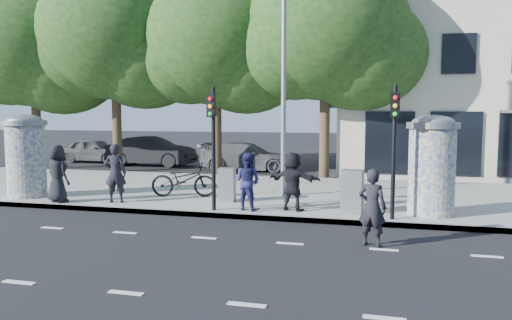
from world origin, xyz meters
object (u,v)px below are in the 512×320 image
(traffic_pole_far, at_px, (394,138))
(car_right, at_px, (247,157))
(ped_b, at_px, (115,173))
(traffic_pole_near, at_px, (213,136))
(car_left, at_px, (95,150))
(car_mid, at_px, (151,151))
(cabinet_right, at_px, (352,192))
(ped_f, at_px, (293,181))
(ad_column_left, at_px, (26,154))
(street_lamp, at_px, (283,51))
(ped_a, at_px, (57,174))
(ped_c, at_px, (248,181))
(man_road, at_px, (372,207))
(bicycle, at_px, (184,180))
(cabinet_left, at_px, (227,185))
(ad_column_right, at_px, (432,163))

(traffic_pole_far, relative_size, car_right, 0.72)
(ped_b, bearing_deg, traffic_pole_near, 157.09)
(car_left, bearing_deg, car_mid, -100.64)
(car_left, bearing_deg, cabinet_right, -125.58)
(ped_b, relative_size, ped_f, 1.09)
(ped_b, xyz_separation_m, ped_f, (5.41, 0.08, -0.07))
(ad_column_left, xyz_separation_m, ped_b, (3.33, -0.25, -0.49))
(traffic_pole_near, xyz_separation_m, traffic_pole_far, (4.80, 0.00, 0.00))
(traffic_pole_near, bearing_deg, car_mid, 123.08)
(street_lamp, relative_size, ped_a, 4.58)
(traffic_pole_far, relative_size, cabinet_right, 2.88)
(ped_c, distance_m, car_left, 17.26)
(street_lamp, xyz_separation_m, man_road, (2.94, -4.98, -3.95))
(ped_f, bearing_deg, ped_a, 16.77)
(traffic_pole_far, bearing_deg, car_right, 122.26)
(bicycle, bearing_deg, cabinet_right, -116.07)
(cabinet_right, bearing_deg, ad_column_left, -172.68)
(bicycle, bearing_deg, ad_column_left, 91.88)
(traffic_pole_near, distance_m, car_right, 10.91)
(bicycle, bearing_deg, traffic_pole_near, -150.87)
(ped_b, relative_size, car_left, 0.44)
(traffic_pole_far, distance_m, ped_a, 9.86)
(car_left, height_order, car_mid, car_mid)
(traffic_pole_far, height_order, man_road, traffic_pole_far)
(bicycle, height_order, cabinet_left, bicycle)
(ad_column_right, distance_m, ped_c, 4.97)
(cabinet_left, bearing_deg, car_left, 132.60)
(ped_a, bearing_deg, ped_f, -154.46)
(ad_column_right, bearing_deg, car_left, 146.38)
(cabinet_left, bearing_deg, ad_column_right, -8.62)
(ped_f, relative_size, car_mid, 0.35)
(car_mid, bearing_deg, ped_f, -138.74)
(ped_f, bearing_deg, traffic_pole_near, 27.12)
(ped_f, distance_m, car_mid, 14.55)
(car_left, bearing_deg, traffic_pole_near, -134.94)
(ped_b, distance_m, ped_c, 4.17)
(traffic_pole_far, height_order, ped_a, traffic_pole_far)
(ped_b, height_order, car_mid, ped_b)
(ped_a, height_order, car_left, ped_a)
(ad_column_left, distance_m, car_left, 12.68)
(traffic_pole_near, xyz_separation_m, car_mid, (-7.47, 11.47, -1.45))
(car_right, bearing_deg, ped_c, -167.34)
(traffic_pole_near, height_order, cabinet_left, traffic_pole_near)
(car_left, bearing_deg, bicycle, -134.64)
(man_road, bearing_deg, car_right, -46.68)
(ped_a, xyz_separation_m, ped_b, (1.71, 0.40, 0.02))
(traffic_pole_far, bearing_deg, ad_column_left, 176.45)
(man_road, relative_size, bicycle, 0.81)
(traffic_pole_near, bearing_deg, street_lamp, 63.77)
(ped_c, bearing_deg, ped_b, 16.69)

